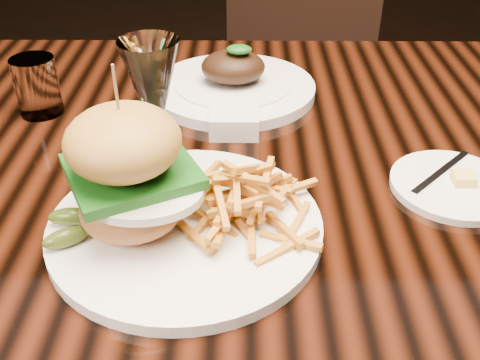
{
  "coord_description": "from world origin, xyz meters",
  "views": [
    {
      "loc": [
        -0.01,
        -0.67,
        1.16
      ],
      "look_at": [
        -0.01,
        -0.15,
        0.81
      ],
      "focal_mm": 42.0,
      "sensor_mm": 36.0,
      "label": 1
    }
  ],
  "objects_px": {
    "wine_glass": "(152,83)",
    "chair_far": "(296,57)",
    "dining_table": "(249,198)",
    "burger_plate": "(175,194)",
    "far_dish": "(233,84)"
  },
  "relations": [
    {
      "from": "chair_far",
      "to": "dining_table",
      "type": "bearing_deg",
      "value": -87.53
    },
    {
      "from": "far_dish",
      "to": "chair_far",
      "type": "distance_m",
      "value": 0.75
    },
    {
      "from": "dining_table",
      "to": "burger_plate",
      "type": "relative_size",
      "value": 5.09
    },
    {
      "from": "burger_plate",
      "to": "chair_far",
      "type": "height_order",
      "value": "burger_plate"
    },
    {
      "from": "burger_plate",
      "to": "far_dish",
      "type": "distance_m",
      "value": 0.38
    },
    {
      "from": "dining_table",
      "to": "far_dish",
      "type": "relative_size",
      "value": 5.8
    },
    {
      "from": "wine_glass",
      "to": "chair_far",
      "type": "height_order",
      "value": "chair_far"
    },
    {
      "from": "dining_table",
      "to": "wine_glass",
      "type": "bearing_deg",
      "value": -148.26
    },
    {
      "from": "wine_glass",
      "to": "far_dish",
      "type": "height_order",
      "value": "wine_glass"
    },
    {
      "from": "wine_glass",
      "to": "chair_far",
      "type": "distance_m",
      "value": 1.06
    },
    {
      "from": "dining_table",
      "to": "chair_far",
      "type": "distance_m",
      "value": 0.91
    },
    {
      "from": "wine_glass",
      "to": "far_dish",
      "type": "bearing_deg",
      "value": 71.65
    },
    {
      "from": "dining_table",
      "to": "far_dish",
      "type": "height_order",
      "value": "far_dish"
    },
    {
      "from": "dining_table",
      "to": "burger_plate",
      "type": "bearing_deg",
      "value": -115.82
    },
    {
      "from": "dining_table",
      "to": "burger_plate",
      "type": "distance_m",
      "value": 0.23
    }
  ]
}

